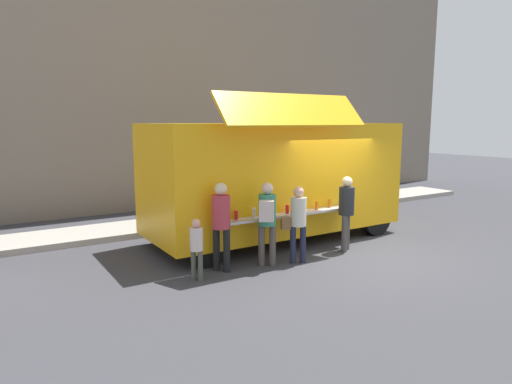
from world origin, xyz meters
name	(u,v)px	position (x,y,z in m)	size (l,w,h in m)	color
ground_plane	(352,252)	(0.00, 0.00, 0.00)	(60.00, 60.00, 0.00)	#38383D
curb_strip	(86,235)	(-4.79, 4.54, 0.07)	(28.00, 1.60, 0.15)	#9E998E
building_behind	(82,41)	(-3.79, 8.44, 5.46)	(32.00, 2.40, 10.92)	slate
food_truck_main	(275,177)	(-0.78, 1.92, 1.57)	(6.24, 3.11, 3.49)	#F6AB13
trash_bin	(331,196)	(3.15, 4.24, 0.43)	(0.60, 0.60, 0.86)	#305C38
customer_front_ordering	(298,218)	(-1.51, 0.07, 0.95)	(0.51, 0.37, 1.60)	#20233A
customer_mid_with_backpack	(267,216)	(-2.15, 0.23, 1.04)	(0.50, 0.55, 1.70)	#504642
customer_rear_waiting	(221,219)	(-3.07, 0.44, 1.04)	(0.36, 0.36, 1.75)	black
customer_extra_browsing	(346,207)	(-0.03, 0.20, 1.01)	(0.35, 0.35, 1.70)	#4A4744
child_near_queue	(197,244)	(-3.70, 0.22, 0.69)	(0.24, 0.24, 1.16)	#484A3F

